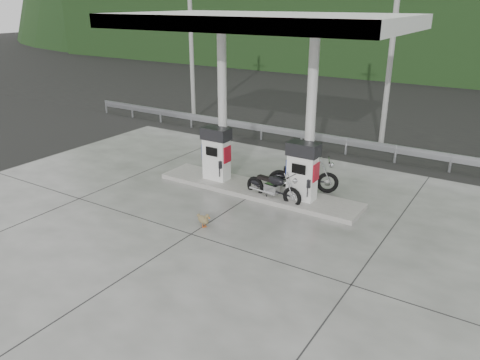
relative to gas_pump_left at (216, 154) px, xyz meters
The scene contains 16 objects.
ground 3.16m from the gas_pump_left, 57.38° to the right, with size 160.00×160.00×0.00m, color black.
forecourt_apron 3.15m from the gas_pump_left, 57.38° to the right, with size 18.00×14.00×0.02m, color slate.
pump_island 1.87m from the gas_pump_left, ahead, with size 7.00×1.40×0.15m, color gray.
gas_pump_left is the anchor object (origin of this frame).
gas_pump_right 3.20m from the gas_pump_left, ahead, with size 0.95×0.55×1.80m, color white, non-canonical shape.
canopy_column_left 1.65m from the gas_pump_left, 90.00° to the left, with size 0.30×0.30×5.00m, color silver.
canopy_column_right 3.60m from the gas_pump_left, ahead, with size 0.30×0.30×5.00m, color silver.
canopy_roof 4.59m from the gas_pump_left, ahead, with size 8.50×5.00×0.40m, color white.
guardrail 5.74m from the gas_pump_left, 73.78° to the left, with size 26.00×0.16×1.42m, color gray, non-canonical shape.
road 9.20m from the gas_pump_left, 79.92° to the left, with size 60.00×7.00×0.01m, color black.
utility_pole_a 9.93m from the gas_pump_left, 132.44° to the left, with size 0.22×0.22×8.00m, color gray.
utility_pole_b 8.40m from the gas_pump_left, 62.78° to the left, with size 0.22×0.22×8.00m, color gray.
tree_band 27.61m from the gas_pump_left, 86.67° to the left, with size 80.00×6.00×6.00m, color black.
motorcycle_left 2.49m from the gas_pump_left, ahead, with size 1.93×0.61×0.91m, color black, non-canonical shape.
motorcycle_right 3.03m from the gas_pump_left, 17.17° to the left, with size 2.14×0.67×1.01m, color black, non-canonical shape.
duck 3.45m from the gas_pump_left, 61.48° to the right, with size 0.54×0.15×0.39m, color brown, non-canonical shape.
Camera 1 is at (7.15, -9.80, 5.95)m, focal length 35.00 mm.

